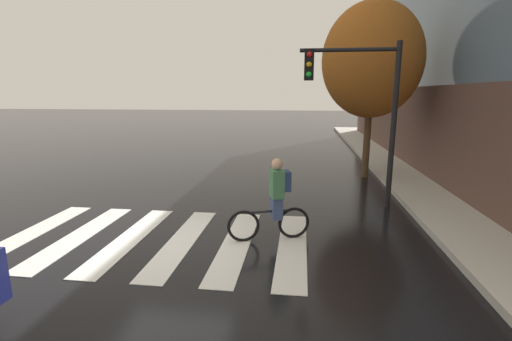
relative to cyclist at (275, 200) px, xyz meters
name	(u,v)px	position (x,y,z in m)	size (l,w,h in m)	color
ground_plane	(163,240)	(-2.27, -0.32, -0.84)	(120.00, 120.00, 0.00)	black
crosswalk_stripes	(156,239)	(-2.42, -0.32, -0.84)	(6.13, 3.56, 0.01)	silver
cyclist	(275,200)	(0.00, 0.00, 0.00)	(1.65, 0.58, 1.69)	black
traffic_light_near	(361,97)	(1.97, 2.56, 2.02)	(2.47, 0.28, 4.20)	black
fire_hydrant	(441,163)	(5.40, 6.25, -0.31)	(0.33, 0.22, 0.78)	gold
street_tree_near	(372,61)	(2.80, 6.17, 3.19)	(3.36, 3.36, 5.98)	#4C3823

